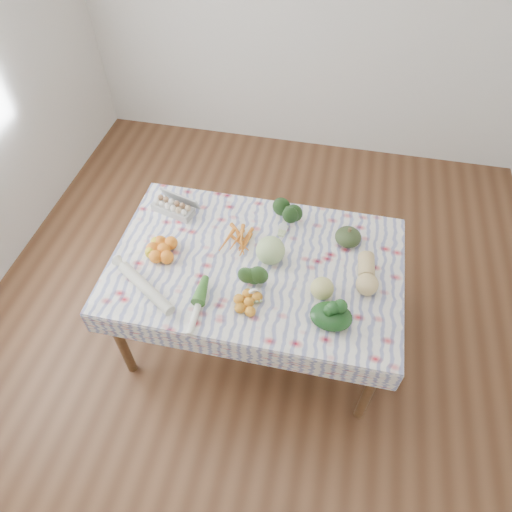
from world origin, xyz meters
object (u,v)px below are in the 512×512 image
(kabocha_squash, at_px, (348,237))
(grapefruit, at_px, (322,288))
(dining_table, at_px, (256,272))
(egg_carton, at_px, (173,208))
(cabbage, at_px, (270,250))
(butternut_squash, at_px, (367,273))

(kabocha_squash, height_order, grapefruit, grapefruit)
(dining_table, bearing_deg, egg_carton, 153.76)
(dining_table, relative_size, cabbage, 9.68)
(cabbage, height_order, grapefruit, cabbage)
(kabocha_squash, xyz_separation_m, grapefruit, (-0.11, -0.41, 0.01))
(cabbage, bearing_deg, dining_table, -153.88)
(egg_carton, bearing_deg, kabocha_squash, 14.02)
(butternut_squash, bearing_deg, egg_carton, 162.62)
(dining_table, relative_size, grapefruit, 12.85)
(butternut_squash, bearing_deg, grapefruit, -149.89)
(kabocha_squash, height_order, cabbage, cabbage)
(butternut_squash, xyz_separation_m, grapefruit, (-0.23, -0.15, 0.00))
(dining_table, xyz_separation_m, kabocha_squash, (0.50, 0.26, 0.13))
(dining_table, bearing_deg, kabocha_squash, 27.86)
(grapefruit, bearing_deg, kabocha_squash, 75.61)
(cabbage, xyz_separation_m, butternut_squash, (0.54, -0.03, -0.02))
(egg_carton, distance_m, cabbage, 0.72)
(cabbage, bearing_deg, kabocha_squash, 28.16)
(dining_table, distance_m, butternut_squash, 0.63)
(dining_table, relative_size, egg_carton, 5.97)
(kabocha_squash, relative_size, grapefruit, 1.23)
(dining_table, distance_m, grapefruit, 0.44)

